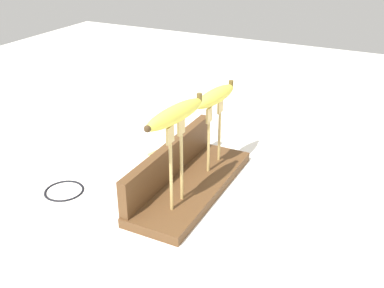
{
  "coord_description": "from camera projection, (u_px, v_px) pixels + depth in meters",
  "views": [
    {
      "loc": [
        -0.83,
        -0.41,
        0.58
      ],
      "look_at": [
        0.0,
        0.0,
        0.12
      ],
      "focal_mm": 42.47,
      "sensor_mm": 36.0,
      "label": 1
    }
  ],
  "objects": [
    {
      "name": "ground_plane",
      "position": [
        192.0,
        190.0,
        1.09
      ],
      "size": [
        3.0,
        3.0,
        0.0
      ],
      "primitive_type": "plane",
      "color": "white"
    },
    {
      "name": "wooden_board",
      "position": [
        192.0,
        186.0,
        1.08
      ],
      "size": [
        0.4,
        0.14,
        0.02
      ],
      "primitive_type": "cube",
      "color": "brown",
      "rests_on": "ground"
    },
    {
      "name": "board_backstop",
      "position": [
        170.0,
        160.0,
        1.08
      ],
      "size": [
        0.4,
        0.02,
        0.09
      ],
      "primitive_type": "cube",
      "color": "brown",
      "rests_on": "wooden_board"
    },
    {
      "name": "fork_stand_left",
      "position": [
        176.0,
        157.0,
        0.94
      ],
      "size": [
        0.07,
        0.01,
        0.19
      ],
      "color": "tan",
      "rests_on": "wooden_board"
    },
    {
      "name": "fork_stand_right",
      "position": [
        214.0,
        129.0,
        1.1
      ],
      "size": [
        0.09,
        0.01,
        0.17
      ],
      "color": "tan",
      "rests_on": "wooden_board"
    },
    {
      "name": "banana_raised_left",
      "position": [
        175.0,
        114.0,
        0.9
      ],
      "size": [
        0.18,
        0.06,
        0.04
      ],
      "color": "#DBD147",
      "rests_on": "fork_stand_left"
    },
    {
      "name": "banana_raised_right",
      "position": [
        215.0,
        96.0,
        1.07
      ],
      "size": [
        0.17,
        0.06,
        0.04
      ],
      "color": "#DBD147",
      "rests_on": "fork_stand_right"
    },
    {
      "name": "fork_fallen_near",
      "position": [
        166.0,
        148.0,
        1.27
      ],
      "size": [
        0.16,
        0.06,
        0.01
      ],
      "color": "tan",
      "rests_on": "ground"
    },
    {
      "name": "wire_coil",
      "position": [
        64.0,
        190.0,
        1.08
      ],
      "size": [
        0.09,
        0.09,
        0.01
      ],
      "primitive_type": "torus",
      "color": "black",
      "rests_on": "ground"
    }
  ]
}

